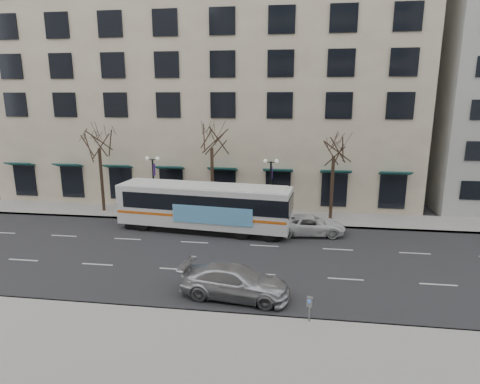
% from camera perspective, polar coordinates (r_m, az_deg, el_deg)
% --- Properties ---
extents(ground, '(160.00, 160.00, 0.00)m').
position_cam_1_polar(ground, '(26.90, -7.71, -8.81)').
color(ground, black).
rests_on(ground, ground).
extents(sidewalk_far, '(80.00, 4.00, 0.15)m').
position_cam_1_polar(sidewalk_far, '(34.50, 4.36, -3.56)').
color(sidewalk_far, gray).
rests_on(sidewalk_far, ground).
extents(building_hotel, '(40.00, 20.00, 24.00)m').
position_cam_1_polar(building_hotel, '(45.87, -3.47, 15.72)').
color(building_hotel, tan).
rests_on(building_hotel, ground).
extents(tree_far_left, '(3.60, 3.60, 8.34)m').
position_cam_1_polar(tree_far_left, '(37.02, -19.52, 7.34)').
color(tree_far_left, black).
rests_on(tree_far_left, ground).
extents(tree_far_mid, '(3.60, 3.60, 8.55)m').
position_cam_1_polar(tree_far_mid, '(33.63, -4.07, 7.89)').
color(tree_far_mid, black).
rests_on(tree_far_mid, ground).
extents(tree_far_right, '(3.60, 3.60, 8.06)m').
position_cam_1_polar(tree_far_right, '(33.11, 13.26, 6.64)').
color(tree_far_right, black).
rests_on(tree_far_right, ground).
extents(lamp_post_left, '(1.22, 0.45, 5.21)m').
position_cam_1_polar(lamp_post_left, '(35.03, -12.18, 1.28)').
color(lamp_post_left, black).
rests_on(lamp_post_left, ground).
extents(lamp_post_right, '(1.22, 0.45, 5.21)m').
position_cam_1_polar(lamp_post_right, '(33.00, 4.38, 0.80)').
color(lamp_post_right, black).
rests_on(lamp_post_right, ground).
extents(city_bus, '(13.55, 4.31, 3.61)m').
position_cam_1_polar(city_bus, '(30.80, -4.99, -1.98)').
color(city_bus, silver).
rests_on(city_bus, ground).
extents(silver_car, '(5.91, 2.93, 1.65)m').
position_cam_1_polar(silver_car, '(21.18, -0.71, -12.61)').
color(silver_car, '#B8BAC0').
rests_on(silver_car, ground).
extents(white_pickup, '(5.44, 2.93, 1.45)m').
position_cam_1_polar(white_pickup, '(30.67, 9.92, -4.64)').
color(white_pickup, silver).
rests_on(white_pickup, ground).
extents(pay_station, '(0.30, 0.25, 1.21)m').
position_cam_1_polar(pay_station, '(18.99, 9.89, -15.40)').
color(pay_station, slate).
rests_on(pay_station, sidewalk_near).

